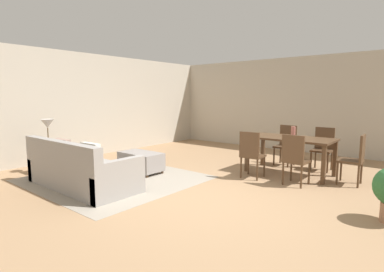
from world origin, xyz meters
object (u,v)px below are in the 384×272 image
Objects in this scene: side_table at (49,151)px; dining_chair_far_right at (323,146)px; dining_chair_head_east at (356,157)px; dining_chair_near_right at (295,157)px; ottoman_table at (141,161)px; dining_chair_far_left at (286,143)px; table_lamp at (47,125)px; dining_chair_near_left at (251,152)px; vase_centerpiece at (293,132)px; dining_table at (290,142)px; couch at (80,171)px.

dining_chair_far_right is (4.30, 3.91, 0.05)m from side_table.
dining_chair_far_right is at bearing 133.77° from dining_chair_head_east.
side_table is at bearing -151.22° from dining_chair_near_right.
ottoman_table is 1.01× the size of dining_chair_far_left.
table_lamp is 0.57× the size of dining_chair_near_right.
vase_centerpiece is (0.50, 0.80, 0.35)m from dining_chair_near_left.
dining_table is 1.83× the size of dining_chair_head_east.
table_lamp is 5.98m from dining_chair_head_east.
table_lamp reaches higher than side_table.
table_lamp is 0.31× the size of dining_table.
dining_chair_head_east is 1.21m from vase_centerpiece.
dining_chair_head_east is at bearing 41.09° from dining_chair_near_right.
dining_chair_near_right is 1.00× the size of dining_chair_far_left.
dining_chair_near_right reaches higher than side_table.
dining_chair_far_right reaches higher than ottoman_table.
table_lamp is 4.99m from dining_table.
dining_chair_head_east is at bearing 31.03° from table_lamp.
dining_chair_far_left is (-0.79, 1.54, 0.00)m from dining_chair_near_right.
dining_chair_near_right reaches higher than ottoman_table.
table_lamp is 4.17m from dining_chair_near_left.
side_table is at bearing -146.43° from dining_chair_near_left.
dining_chair_near_left is (-0.44, -0.82, -0.15)m from dining_table.
dining_chair_head_east reaches higher than side_table.
ottoman_table is at bearing -158.71° from dining_chair_near_right.
table_lamp is at bearing -151.22° from dining_chair_near_right.
side_table is 0.36× the size of dining_table.
dining_chair_near_right is (0.39, -0.76, -0.15)m from dining_table.
dining_chair_far_left is at bearing -178.20° from dining_chair_far_right.
ottoman_table is at bearing -143.71° from vase_centerpiece.
side_table is 4.88m from dining_chair_near_right.
side_table is 0.65× the size of dining_chair_far_right.
vase_centerpiece is at bearing -113.30° from dining_chair_far_right.
dining_chair_near_left is 1.00× the size of dining_chair_far_right.
dining_chair_near_left is at bearing 33.57° from side_table.
vase_centerpiece is (2.54, 3.23, 0.58)m from couch.
dining_chair_far_left reaches higher than couch.
table_lamp is at bearing -137.72° from dining_chair_far_right.
dining_table is (2.45, 1.86, 0.42)m from ottoman_table.
dining_table is 1.83× the size of dining_chair_far_left.
table_lamp is 2.32× the size of vase_centerpiece.
dining_chair_head_east is at bearing -26.65° from dining_chair_far_left.
dining_chair_near_right is (2.84, 1.11, 0.28)m from ottoman_table.
table_lamp reaches higher than dining_chair_near_right.
dining_table is at bearing -62.94° from dining_chair_far_left.
dining_chair_far_right is at bearing 42.28° from side_table.
side_table is at bearing -165.96° from table_lamp.
table_lamp reaches higher than dining_chair_far_right.
dining_table is (3.89, 3.11, 0.20)m from side_table.
dining_chair_near_right is at bearing -90.94° from dining_chair_far_right.
side_table is at bearing -148.97° from dining_chair_head_east.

